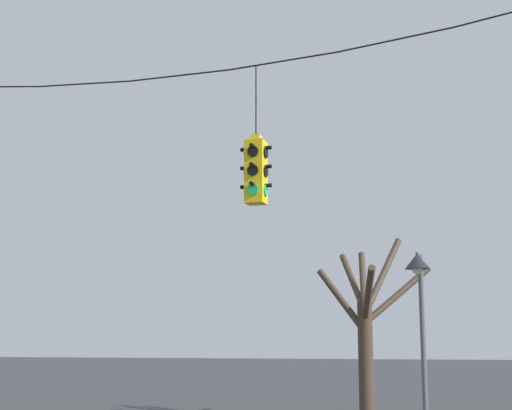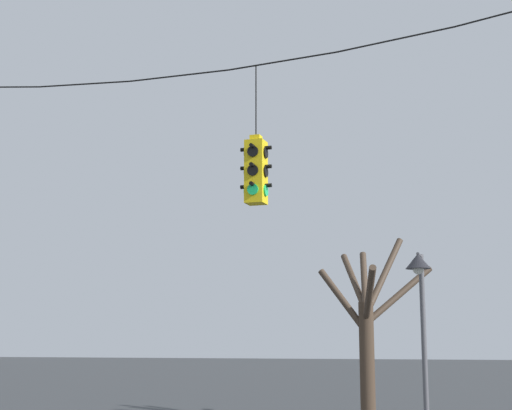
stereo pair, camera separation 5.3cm
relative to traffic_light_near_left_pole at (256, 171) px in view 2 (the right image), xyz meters
name	(u,v)px [view 2 (the right image)]	position (x,y,z in m)	size (l,w,h in m)	color
span_wire	(179,65)	(-1.55, 0.00, 2.16)	(14.28, 0.03, 0.64)	black
traffic_light_near_left_pole	(256,171)	(0.00, 0.00, 0.00)	(0.58, 0.58, 2.57)	yellow
street_lamp	(420,290)	(2.30, 4.63, -1.88)	(0.55, 0.94, 4.11)	#515156
bare_tree	(368,325)	(0.33, 9.13, -2.53)	(3.22, 4.14, 5.25)	#423326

